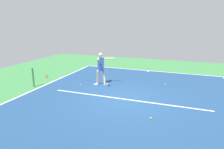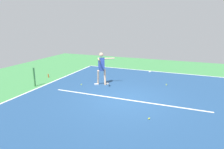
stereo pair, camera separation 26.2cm
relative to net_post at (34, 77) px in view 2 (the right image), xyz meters
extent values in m
plane|color=#428E4C|center=(-5.29, 0.00, -0.54)|extent=(21.83, 21.83, 0.00)
cube|color=navy|center=(-5.29, 0.00, -0.53)|extent=(9.98, 12.12, 0.00)
cube|color=white|center=(-5.29, -6.01, -0.53)|extent=(9.98, 0.10, 0.01)
cube|color=white|center=(-0.35, 0.00, -0.53)|extent=(0.10, 12.12, 0.01)
cube|color=white|center=(-5.29, 0.00, -0.53)|extent=(7.49, 0.10, 0.01)
cube|color=white|center=(-5.29, -5.81, -0.53)|extent=(0.10, 0.30, 0.01)
cylinder|color=#38753D|center=(0.00, 0.00, 0.00)|extent=(0.09, 0.09, 1.07)
cylinder|color=beige|center=(-3.49, -1.79, -0.10)|extent=(0.26, 0.34, 0.89)
cube|color=white|center=(-3.59, -1.85, -0.50)|extent=(0.26, 0.21, 0.07)
cylinder|color=beige|center=(-3.16, -1.59, -0.10)|extent=(0.26, 0.34, 0.89)
cube|color=white|center=(-3.06, -1.54, -0.50)|extent=(0.26, 0.21, 0.07)
cube|color=#2D4799|center=(-3.32, -1.69, 0.39)|extent=(0.31, 0.30, 0.20)
cube|color=#334CB2|center=(-3.32, -1.69, 0.74)|extent=(0.38, 0.33, 0.58)
sphere|color=beige|center=(-3.32, -1.69, 1.20)|extent=(0.23, 0.23, 0.23)
cylinder|color=beige|center=(-3.72, -1.93, 0.97)|extent=(0.54, 0.36, 0.08)
cylinder|color=beige|center=(-3.33, -1.36, 1.00)|extent=(0.36, 0.54, 0.08)
cylinder|color=black|center=(-3.53, -1.02, 1.00)|extent=(0.14, 0.20, 0.03)
torus|color=black|center=(-3.66, -0.81, 1.00)|extent=(0.17, 0.26, 0.29)
cylinder|color=silver|center=(-3.66, -0.81, 1.00)|extent=(0.13, 0.22, 0.25)
sphere|color=yellow|center=(-6.73, 1.54, -0.50)|extent=(0.07, 0.07, 0.07)
sphere|color=#C6E53D|center=(-2.29, -1.16, -0.50)|extent=(0.07, 0.07, 0.07)
sphere|color=#CCE033|center=(-6.82, -2.94, -0.50)|extent=(0.07, 0.07, 0.07)
cylinder|color=#D84C1E|center=(0.54, -1.80, -0.43)|extent=(0.07, 0.07, 0.22)
camera|label=1|loc=(-7.70, 8.34, 2.95)|focal=31.86mm
camera|label=2|loc=(-7.94, 8.25, 2.95)|focal=31.86mm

